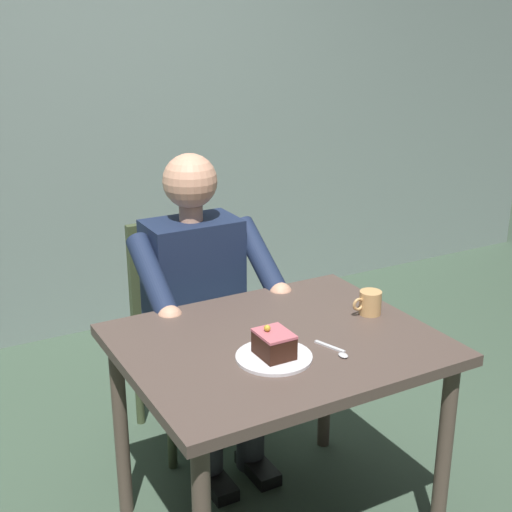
{
  "coord_description": "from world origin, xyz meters",
  "views": [
    {
      "loc": [
        1.03,
        1.71,
        1.69
      ],
      "look_at": [
        0.02,
        -0.1,
        0.97
      ],
      "focal_mm": 49.34,
      "sensor_mm": 36.0,
      "label": 1
    }
  ],
  "objects_px": {
    "seated_person": "(202,304)",
    "cake_slice": "(274,344)",
    "dining_table": "(278,365)",
    "chair": "(185,320)",
    "coffee_cup": "(370,302)",
    "dessert_spoon": "(337,351)"
  },
  "relations": [
    {
      "from": "chair",
      "to": "seated_person",
      "type": "relative_size",
      "value": 0.74
    },
    {
      "from": "cake_slice",
      "to": "dessert_spoon",
      "type": "distance_m",
      "value": 0.2
    },
    {
      "from": "coffee_cup",
      "to": "dessert_spoon",
      "type": "height_order",
      "value": "coffee_cup"
    },
    {
      "from": "chair",
      "to": "coffee_cup",
      "type": "bearing_deg",
      "value": 117.08
    },
    {
      "from": "dining_table",
      "to": "coffee_cup",
      "type": "relative_size",
      "value": 8.77
    },
    {
      "from": "chair",
      "to": "coffee_cup",
      "type": "xyz_separation_m",
      "value": [
        -0.37,
        0.73,
        0.27
      ]
    },
    {
      "from": "seated_person",
      "to": "dessert_spoon",
      "type": "distance_m",
      "value": 0.75
    },
    {
      "from": "chair",
      "to": "dessert_spoon",
      "type": "height_order",
      "value": "chair"
    },
    {
      "from": "dining_table",
      "to": "chair",
      "type": "bearing_deg",
      "value": -90.0
    },
    {
      "from": "dining_table",
      "to": "seated_person",
      "type": "height_order",
      "value": "seated_person"
    },
    {
      "from": "cake_slice",
      "to": "seated_person",
      "type": "bearing_deg",
      "value": -96.48
    },
    {
      "from": "seated_person",
      "to": "dessert_spoon",
      "type": "relative_size",
      "value": 8.44
    },
    {
      "from": "seated_person",
      "to": "cake_slice",
      "type": "distance_m",
      "value": 0.7
    },
    {
      "from": "seated_person",
      "to": "cake_slice",
      "type": "height_order",
      "value": "seated_person"
    },
    {
      "from": "chair",
      "to": "coffee_cup",
      "type": "height_order",
      "value": "chair"
    },
    {
      "from": "seated_person",
      "to": "dining_table",
      "type": "bearing_deg",
      "value": 90.0
    },
    {
      "from": "dining_table",
      "to": "chair",
      "type": "height_order",
      "value": "chair"
    },
    {
      "from": "cake_slice",
      "to": "coffee_cup",
      "type": "height_order",
      "value": "cake_slice"
    },
    {
      "from": "coffee_cup",
      "to": "cake_slice",
      "type": "bearing_deg",
      "value": 15.46
    },
    {
      "from": "coffee_cup",
      "to": "dessert_spoon",
      "type": "relative_size",
      "value": 0.78
    },
    {
      "from": "seated_person",
      "to": "cake_slice",
      "type": "bearing_deg",
      "value": 83.52
    },
    {
      "from": "dessert_spoon",
      "to": "coffee_cup",
      "type": "bearing_deg",
      "value": -145.2
    }
  ]
}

